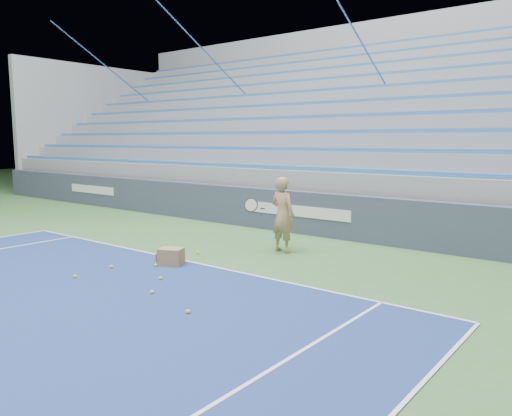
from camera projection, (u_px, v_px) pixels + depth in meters
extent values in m
cube|color=white|center=(188.00, 261.00, 9.97)|extent=(10.97, 0.05, 0.00)
cube|color=#384056|center=(299.00, 212.00, 13.02)|extent=(30.00, 0.30, 1.10)
cube|color=white|center=(92.00, 189.00, 18.39)|extent=(2.60, 0.02, 0.28)
cube|color=white|center=(295.00, 211.00, 12.88)|extent=(3.20, 0.02, 0.28)
cube|color=gray|center=(374.00, 197.00, 16.56)|extent=(30.00, 8.50, 1.10)
cube|color=gray|center=(375.00, 172.00, 16.45)|extent=(30.00, 8.50, 0.50)
cube|color=#316AB1|center=(313.00, 169.00, 13.39)|extent=(29.60, 0.42, 0.11)
cube|color=gray|center=(381.00, 157.00, 16.71)|extent=(30.00, 7.65, 0.50)
cube|color=#316AB1|center=(329.00, 149.00, 13.98)|extent=(29.60, 0.42, 0.11)
cube|color=gray|center=(386.00, 142.00, 16.98)|extent=(30.00, 6.80, 0.50)
cube|color=#316AB1|center=(344.00, 132.00, 14.58)|extent=(29.60, 0.42, 0.11)
cube|color=gray|center=(392.00, 127.00, 17.24)|extent=(30.00, 5.95, 0.50)
cube|color=#316AB1|center=(358.00, 115.00, 15.17)|extent=(29.60, 0.42, 0.11)
cube|color=gray|center=(397.00, 113.00, 17.50)|extent=(30.00, 5.10, 0.50)
cube|color=#316AB1|center=(371.00, 100.00, 15.77)|extent=(29.60, 0.42, 0.11)
cube|color=gray|center=(403.00, 99.00, 17.77)|extent=(30.00, 4.25, 0.50)
cube|color=#316AB1|center=(382.00, 87.00, 16.36)|extent=(29.60, 0.42, 0.11)
cube|color=gray|center=(408.00, 86.00, 18.03)|extent=(30.00, 3.40, 0.50)
cube|color=#316AB1|center=(393.00, 74.00, 16.96)|extent=(29.60, 0.42, 0.11)
cube|color=gray|center=(413.00, 73.00, 18.29)|extent=(30.00, 2.55, 0.50)
cube|color=#316AB1|center=(404.00, 61.00, 17.55)|extent=(29.60, 0.42, 0.11)
cube|color=gray|center=(418.00, 60.00, 18.56)|extent=(30.00, 1.70, 0.50)
cube|color=#316AB1|center=(413.00, 50.00, 18.14)|extent=(29.60, 0.42, 0.11)
cube|color=gray|center=(422.00, 48.00, 18.82)|extent=(30.00, 0.85, 0.50)
cube|color=#316AB1|center=(422.00, 40.00, 18.74)|extent=(29.60, 0.42, 0.11)
cube|color=gray|center=(100.00, 127.00, 25.49)|extent=(0.30, 8.80, 6.10)
cube|color=gray|center=(426.00, 108.00, 19.68)|extent=(31.00, 0.40, 7.30)
cylinder|color=#306AA9|center=(138.00, 93.00, 23.35)|extent=(0.05, 8.53, 5.04)
cylinder|color=#306AA9|center=(236.00, 84.00, 19.68)|extent=(0.05, 8.53, 5.04)
cylinder|color=#306AA9|center=(378.00, 71.00, 16.01)|extent=(0.05, 8.53, 5.04)
imported|color=tan|center=(283.00, 215.00, 10.76)|extent=(0.63, 0.45, 1.64)
cylinder|color=black|center=(263.00, 209.00, 10.76)|extent=(0.12, 0.27, 0.08)
cylinder|color=beige|center=(251.00, 205.00, 10.59)|extent=(0.29, 0.16, 0.28)
torus|color=black|center=(251.00, 205.00, 10.59)|extent=(0.31, 0.18, 0.30)
cube|color=olive|center=(171.00, 257.00, 9.69)|extent=(0.55, 0.49, 0.34)
cube|color=#B21E19|center=(164.00, 258.00, 9.56)|extent=(0.33, 0.16, 0.15)
sphere|color=#CED92C|center=(152.00, 292.00, 7.89)|extent=(0.07, 0.07, 0.07)
sphere|color=#CED92C|center=(198.00, 253.00, 10.64)|extent=(0.07, 0.07, 0.07)
sphere|color=#CED92C|center=(75.00, 276.00, 8.80)|extent=(0.07, 0.07, 0.07)
sphere|color=#CED92C|center=(159.00, 258.00, 10.18)|extent=(0.07, 0.07, 0.07)
sphere|color=#CED92C|center=(161.00, 278.00, 8.68)|extent=(0.07, 0.07, 0.07)
sphere|color=#CED92C|center=(156.00, 265.00, 9.56)|extent=(0.07, 0.07, 0.07)
sphere|color=#CED92C|center=(112.00, 267.00, 9.45)|extent=(0.07, 0.07, 0.07)
sphere|color=#CED92C|center=(188.00, 312.00, 6.98)|extent=(0.07, 0.07, 0.07)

